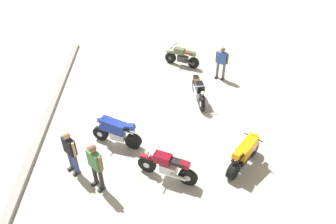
# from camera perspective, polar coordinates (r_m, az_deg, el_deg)

# --- Properties ---
(ground_plane) EXTENTS (40.00, 40.00, 0.00)m
(ground_plane) POSITION_cam_1_polar(r_m,az_deg,el_deg) (13.00, -1.98, 0.10)
(ground_plane) COLOR #9E9E99
(curb_edge) EXTENTS (14.00, 0.30, 0.15)m
(curb_edge) POSITION_cam_1_polar(r_m,az_deg,el_deg) (13.64, -21.67, -0.49)
(curb_edge) COLOR gray
(curb_edge) RESTS_ON ground
(motorcycle_maroon_cruiser) EXTENTS (1.06, 1.92, 1.09)m
(motorcycle_maroon_cruiser) POSITION_cam_1_polar(r_m,az_deg,el_deg) (9.90, -0.13, -10.21)
(motorcycle_maroon_cruiser) COLOR black
(motorcycle_maroon_cruiser) RESTS_ON ground
(motorcycle_orange_sportbike) EXTENTS (1.52, 1.51, 1.14)m
(motorcycle_orange_sportbike) POSITION_cam_1_polar(r_m,az_deg,el_deg) (10.55, 14.33, -7.48)
(motorcycle_orange_sportbike) COLOR black
(motorcycle_orange_sportbike) RESTS_ON ground
(motorcycle_black_cruiser) EXTENTS (2.09, 0.70, 1.09)m
(motorcycle_black_cruiser) POSITION_cam_1_polar(r_m,az_deg,el_deg) (13.44, 5.78, 3.99)
(motorcycle_black_cruiser) COLOR black
(motorcycle_black_cruiser) RESTS_ON ground
(motorcycle_olive_vintage) EXTENTS (1.14, 1.76, 1.07)m
(motorcycle_olive_vintage) POSITION_cam_1_polar(r_m,az_deg,el_deg) (16.33, 2.69, 10.31)
(motorcycle_olive_vintage) COLOR black
(motorcycle_olive_vintage) RESTS_ON ground
(motorcycle_blue_sportbike) EXTENTS (1.01, 1.86, 1.14)m
(motorcycle_blue_sportbike) POSITION_cam_1_polar(r_m,az_deg,el_deg) (11.23, -9.83, -3.53)
(motorcycle_blue_sportbike) COLOR black
(motorcycle_blue_sportbike) RESTS_ON ground
(person_in_blue_shirt) EXTENTS (0.49, 0.59, 1.66)m
(person_in_blue_shirt) POSITION_cam_1_polar(r_m,az_deg,el_deg) (15.12, 10.09, 9.43)
(person_in_blue_shirt) COLOR #59595B
(person_in_blue_shirt) RESTS_ON ground
(person_in_green_shirt) EXTENTS (0.57, 0.55, 1.77)m
(person_in_green_shirt) POSITION_cam_1_polar(r_m,az_deg,el_deg) (9.55, -13.54, -9.47)
(person_in_green_shirt) COLOR #262628
(person_in_green_shirt) RESTS_ON ground
(person_in_black_shirt) EXTENTS (0.55, 0.54, 1.68)m
(person_in_black_shirt) POSITION_cam_1_polar(r_m,az_deg,el_deg) (10.29, -17.97, -6.84)
(person_in_black_shirt) COLOR #384772
(person_in_black_shirt) RESTS_ON ground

